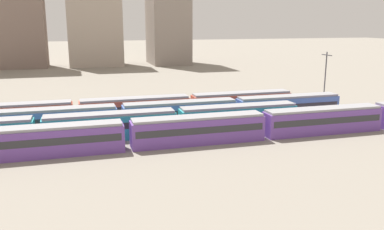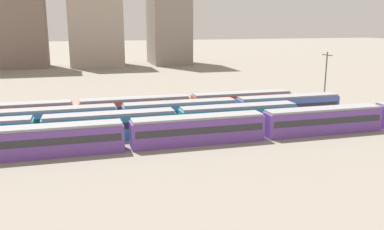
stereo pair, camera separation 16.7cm
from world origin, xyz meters
TOP-DOWN VIEW (x-y plane):
  - train_track_0 at (35.88, 0.00)m, footprint 112.50×3.06m
  - train_track_1 at (15.38, 5.20)m, footprint 55.80×3.06m
  - train_track_2 at (17.11, 10.40)m, footprint 74.70×3.06m
  - train_track_3 at (20.23, 15.60)m, footprint 55.80×3.06m
  - catenary_pole_1 at (57.78, 18.42)m, footprint 0.24×3.20m
  - distant_building_1 at (-9.88, 104.36)m, footprint 22.64×12.76m
  - distant_building_2 at (18.27, 104.36)m, footprint 19.00×15.50m
  - distant_building_3 at (45.61, 104.36)m, footprint 14.10×19.37m

SIDE VIEW (x-z plane):
  - train_track_1 at x=15.38m, z-range 0.03..3.78m
  - train_track_3 at x=20.23m, z-range 0.03..3.78m
  - train_track_0 at x=35.88m, z-range 0.03..3.78m
  - train_track_2 at x=17.11m, z-range 0.03..3.78m
  - catenary_pole_1 at x=57.78m, z-range 0.55..10.78m
  - distant_building_2 at x=18.27m, z-range 0.00..36.74m
  - distant_building_3 at x=45.61m, z-range 0.00..42.49m
  - distant_building_1 at x=-9.88m, z-range 0.00..45.28m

